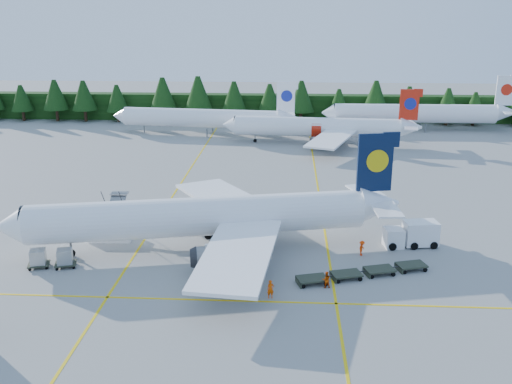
# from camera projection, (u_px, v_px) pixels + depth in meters

# --- Properties ---
(ground) EXTENTS (320.00, 320.00, 0.00)m
(ground) POSITION_uv_depth(u_px,v_px,m) (269.00, 272.00, 54.97)
(ground) COLOR gray
(ground) RESTS_ON ground
(taxi_stripe_a) EXTENTS (0.25, 120.00, 0.01)m
(taxi_stripe_a) POSITION_uv_depth(u_px,v_px,m) (168.00, 203.00, 74.79)
(taxi_stripe_a) COLOR yellow
(taxi_stripe_a) RESTS_ON ground
(taxi_stripe_b) EXTENTS (0.25, 120.00, 0.01)m
(taxi_stripe_b) POSITION_uv_depth(u_px,v_px,m) (321.00, 206.00, 73.69)
(taxi_stripe_b) COLOR yellow
(taxi_stripe_b) RESTS_ON ground
(taxi_stripe_cross) EXTENTS (80.00, 0.25, 0.01)m
(taxi_stripe_cross) POSITION_uv_depth(u_px,v_px,m) (266.00, 302.00, 49.25)
(taxi_stripe_cross) COLOR yellow
(taxi_stripe_cross) RESTS_ON ground
(treeline_hedge) EXTENTS (220.00, 4.00, 6.00)m
(treeline_hedge) POSITION_uv_depth(u_px,v_px,m) (282.00, 108.00, 132.19)
(treeline_hedge) COLOR black
(treeline_hedge) RESTS_ON ground
(airliner_navy) EXTENTS (40.36, 32.87, 11.87)m
(airliner_navy) POSITION_uv_depth(u_px,v_px,m) (193.00, 218.00, 59.12)
(airliner_navy) COLOR white
(airliner_navy) RESTS_ON ground
(airliner_red) EXTENTS (36.62, 30.07, 10.64)m
(airliner_red) POSITION_uv_depth(u_px,v_px,m) (313.00, 127.00, 108.11)
(airliner_red) COLOR white
(airliner_red) RESTS_ON ground
(airliner_far_left) EXTENTS (37.99, 7.32, 11.05)m
(airliner_far_left) POSITION_uv_depth(u_px,v_px,m) (195.00, 118.00, 116.64)
(airliner_far_left) COLOR white
(airliner_far_left) RESTS_ON ground
(airliner_far_right) EXTENTS (39.81, 4.20, 11.58)m
(airliner_far_right) POSITION_uv_depth(u_px,v_px,m) (409.00, 113.00, 120.96)
(airliner_far_right) COLOR white
(airliner_far_right) RESTS_ON ground
(airstairs) EXTENTS (4.63, 6.28, 4.10)m
(airstairs) POSITION_uv_depth(u_px,v_px,m) (112.00, 231.00, 62.94)
(airstairs) COLOR white
(airstairs) RESTS_ON ground
(service_truck) EXTENTS (5.86, 2.83, 2.72)m
(service_truck) POSITION_uv_depth(u_px,v_px,m) (411.00, 234.00, 60.71)
(service_truck) COLOR white
(service_truck) RESTS_ON ground
(dolly_train) EXTENTS (12.87, 5.97, 0.16)m
(dolly_train) POSITION_uv_depth(u_px,v_px,m) (363.00, 271.00, 53.84)
(dolly_train) COLOR #2D3325
(dolly_train) RESTS_ON ground
(uld_pair) EXTENTS (4.94, 2.31, 1.55)m
(uld_pair) POSITION_uv_depth(u_px,v_px,m) (52.00, 257.00, 55.64)
(uld_pair) COLOR #2D3325
(uld_pair) RESTS_ON ground
(crew_a) EXTENTS (0.70, 0.55, 1.68)m
(crew_a) POSITION_uv_depth(u_px,v_px,m) (271.00, 289.00, 49.65)
(crew_a) COLOR #F85005
(crew_a) RESTS_ON ground
(crew_b) EXTENTS (0.83, 0.68, 1.57)m
(crew_b) POSITION_uv_depth(u_px,v_px,m) (326.00, 280.00, 51.58)
(crew_b) COLOR #D64304
(crew_b) RESTS_ON ground
(crew_c) EXTENTS (0.71, 0.80, 1.60)m
(crew_c) POSITION_uv_depth(u_px,v_px,m) (362.00, 248.00, 58.46)
(crew_c) COLOR #FF3B05
(crew_c) RESTS_ON ground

